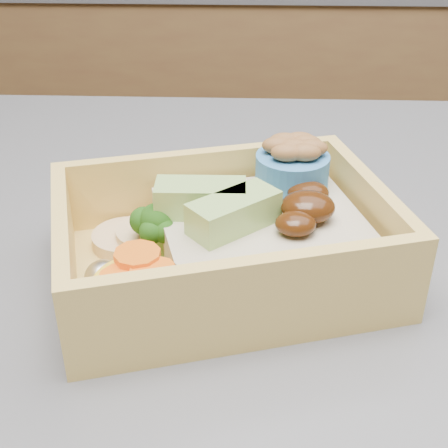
{
  "coord_description": "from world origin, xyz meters",
  "views": [
    {
      "loc": [
        0.12,
        -0.33,
        1.15
      ],
      "look_at": [
        0.11,
        -0.01,
        0.96
      ],
      "focal_mm": 50.0,
      "sensor_mm": 36.0,
      "label": 1
    }
  ],
  "objects": [
    {
      "name": "bento_box",
      "position": [
        0.12,
        -0.0,
        0.95
      ],
      "size": [
        0.23,
        0.19,
        0.07
      ],
      "rotation": [
        0.0,
        0.0,
        0.28
      ],
      "color": "#E0BA5C",
      "rests_on": "island"
    }
  ]
}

